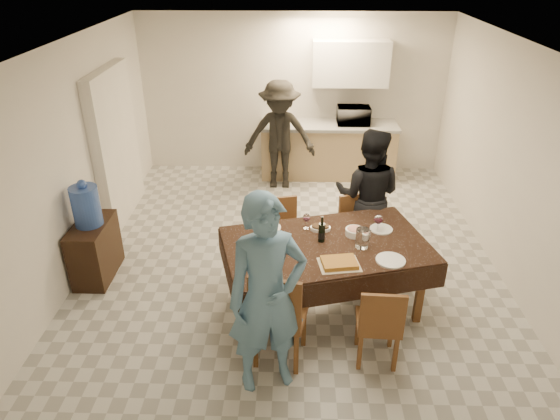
{
  "coord_description": "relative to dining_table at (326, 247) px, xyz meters",
  "views": [
    {
      "loc": [
        0.01,
        -5.19,
        3.48
      ],
      "look_at": [
        -0.12,
        -0.3,
        0.88
      ],
      "focal_mm": 32.0,
      "sensor_mm": 36.0,
      "label": 1
    }
  ],
  "objects": [
    {
      "name": "wall_left",
      "position": [
        -2.87,
        0.86,
        0.54
      ],
      "size": [
        0.02,
        6.0,
        2.6
      ],
      "primitive_type": "cube",
      "color": "silver",
      "rests_on": "floor"
    },
    {
      "name": "ceiling",
      "position": [
        -0.37,
        0.86,
        1.84
      ],
      "size": [
        5.0,
        6.0,
        0.02
      ],
      "primitive_type": "cube",
      "color": "white",
      "rests_on": "wall_back"
    },
    {
      "name": "person_near",
      "position": [
        -0.55,
        -1.05,
        0.16
      ],
      "size": [
        0.78,
        0.63,
        1.86
      ],
      "primitive_type": "imported",
      "rotation": [
        0.0,
        0.0,
        0.32
      ],
      "color": "#5B89AD",
      "rests_on": "floor"
    },
    {
      "name": "chair_far_left",
      "position": [
        -0.45,
        0.67,
        -0.24
      ],
      "size": [
        0.47,
        0.48,
        0.47
      ],
      "rotation": [
        0.0,
        0.0,
        3.37
      ],
      "color": "brown",
      "rests_on": "floor"
    },
    {
      "name": "chair_far_right",
      "position": [
        0.45,
        0.66,
        -0.21
      ],
      "size": [
        0.52,
        0.53,
        0.49
      ],
      "rotation": [
        0.0,
        0.0,
        3.44
      ],
      "color": "brown",
      "rests_on": "floor"
    },
    {
      "name": "plate_near_right",
      "position": [
        0.6,
        -0.3,
        0.05
      ],
      "size": [
        0.29,
        0.29,
        0.02
      ],
      "primitive_type": "cylinder",
      "color": "white",
      "rests_on": "dining_table"
    },
    {
      "name": "wine_glass_b",
      "position": [
        0.55,
        0.25,
        0.14
      ],
      "size": [
        0.09,
        0.09,
        0.21
      ],
      "primitive_type": null,
      "color": "white",
      "rests_on": "dining_table"
    },
    {
      "name": "chair_near_right",
      "position": [
        0.45,
        -0.83,
        -0.23
      ],
      "size": [
        0.42,
        0.42,
        0.47
      ],
      "rotation": [
        0.0,
        0.0,
        -0.05
      ],
      "color": "brown",
      "rests_on": "floor"
    },
    {
      "name": "water_jug",
      "position": [
        -2.65,
        0.52,
        0.16
      ],
      "size": [
        0.31,
        0.31,
        0.46
      ],
      "primitive_type": "cylinder",
      "color": "#3F68CF",
      "rests_on": "console"
    },
    {
      "name": "wine_glass_c",
      "position": [
        -0.2,
        0.3,
        0.13
      ],
      "size": [
        0.08,
        0.08,
        0.18
      ],
      "primitive_type": null,
      "color": "white",
      "rests_on": "dining_table"
    },
    {
      "name": "wine_glass_a",
      "position": [
        -0.55,
        -0.25,
        0.13
      ],
      "size": [
        0.08,
        0.08,
        0.18
      ],
      "primitive_type": null,
      "color": "white",
      "rests_on": "dining_table"
    },
    {
      "name": "upper_cabinet",
      "position": [
        0.53,
        3.68,
        1.09
      ],
      "size": [
        1.2,
        0.34,
        0.7
      ],
      "primitive_type": "cube",
      "color": "silver",
      "rests_on": "wall_back"
    },
    {
      "name": "plate_far_right",
      "position": [
        0.6,
        0.3,
        0.04
      ],
      "size": [
        0.24,
        0.24,
        0.01
      ],
      "primitive_type": "cylinder",
      "color": "white",
      "rests_on": "dining_table"
    },
    {
      "name": "salad_bowl",
      "position": [
        0.3,
        0.18,
        0.07
      ],
      "size": [
        0.19,
        0.19,
        0.07
      ],
      "primitive_type": "cylinder",
      "color": "white",
      "rests_on": "dining_table"
    },
    {
      "name": "stub_partition",
      "position": [
        -2.79,
        2.06,
        0.29
      ],
      "size": [
        0.15,
        1.4,
        2.1
      ],
      "primitive_type": "cube",
      "color": "white",
      "rests_on": "floor"
    },
    {
      "name": "floor",
      "position": [
        -0.37,
        0.86,
        -0.76
      ],
      "size": [
        5.0,
        6.0,
        0.02
      ],
      "primitive_type": "cube",
      "color": "beige",
      "rests_on": "ground"
    },
    {
      "name": "wall_back",
      "position": [
        -0.37,
        3.86,
        0.54
      ],
      "size": [
        5.0,
        0.02,
        2.6
      ],
      "primitive_type": "cube",
      "color": "silver",
      "rests_on": "floor"
    },
    {
      "name": "wall_front",
      "position": [
        -0.37,
        -2.14,
        0.54
      ],
      "size": [
        5.0,
        0.02,
        2.6
      ],
      "primitive_type": "cube",
      "color": "silver",
      "rests_on": "floor"
    },
    {
      "name": "person_far",
      "position": [
        0.55,
        1.05,
        0.07
      ],
      "size": [
        0.95,
        0.82,
        1.67
      ],
      "primitive_type": "imported",
      "rotation": [
        0.0,
        0.0,
        2.87
      ],
      "color": "black",
      "rests_on": "floor"
    },
    {
      "name": "microwave",
      "position": [
        0.62,
        3.54,
        0.29
      ],
      "size": [
        0.52,
        0.35,
        0.29
      ],
      "primitive_type": "imported",
      "rotation": [
        0.0,
        0.0,
        3.14
      ],
      "color": "silver",
      "rests_on": "kitchen_worktop"
    },
    {
      "name": "mushroom_dish",
      "position": [
        -0.05,
        0.28,
        0.05
      ],
      "size": [
        0.2,
        0.2,
        0.03
      ],
      "primitive_type": "cylinder",
      "color": "white",
      "rests_on": "dining_table"
    },
    {
      "name": "wall_right",
      "position": [
        2.13,
        0.86,
        0.54
      ],
      "size": [
        0.02,
        6.0,
        2.6
      ],
      "primitive_type": "cube",
      "color": "silver",
      "rests_on": "floor"
    },
    {
      "name": "plate_far_left",
      "position": [
        -0.6,
        0.3,
        0.04
      ],
      "size": [
        0.26,
        0.26,
        0.01
      ],
      "primitive_type": "cylinder",
      "color": "white",
      "rests_on": "dining_table"
    },
    {
      "name": "chair_near_left",
      "position": [
        -0.45,
        -0.85,
        -0.13
      ],
      "size": [
        0.55,
        0.56,
        0.56
      ],
      "rotation": [
        0.0,
        0.0,
        -0.2
      ],
      "color": "brown",
      "rests_on": "floor"
    },
    {
      "name": "plate_near_left",
      "position": [
        -0.6,
        -0.3,
        0.04
      ],
      "size": [
        0.24,
        0.24,
        0.01
      ],
      "primitive_type": "cylinder",
      "color": "white",
      "rests_on": "dining_table"
    },
    {
      "name": "water_pitcher",
      "position": [
        0.35,
        -0.05,
        0.14
      ],
      "size": [
        0.13,
        0.13,
        0.2
      ],
      "primitive_type": "cylinder",
      "color": "white",
      "rests_on": "dining_table"
    },
    {
      "name": "kitchen_base_cabinet",
      "position": [
        0.23,
        3.54,
        -0.33
      ],
      "size": [
        2.2,
        0.6,
        0.86
      ],
      "primitive_type": "cube",
      "color": "tan",
      "rests_on": "floor"
    },
    {
      "name": "wine_bottle",
      "position": [
        -0.05,
        0.05,
        0.18
      ],
      "size": [
        0.07,
        0.07,
        0.28
      ],
      "primitive_type": null,
      "color": "black",
      "rests_on": "dining_table"
    },
    {
      "name": "console",
      "position": [
        -2.65,
        0.52,
        -0.42
      ],
      "size": [
        0.37,
        0.75,
        0.69
      ],
      "primitive_type": "cube",
      "color": "black",
      "rests_on": "floor"
    },
    {
      "name": "kitchen_worktop",
      "position": [
        0.23,
        3.54,
        0.12
      ],
      "size": [
        2.24,
        0.64,
        0.05
      ],
      "primitive_type": "cube",
      "color": "#989894",
      "rests_on": "kitchen_base_cabinet"
    },
    {
      "name": "person_kitchen",
      "position": [
        -0.57,
        3.09,
        0.1
      ],
      "size": [
        1.11,
        0.64,
        1.72
      ],
      "primitive_type": "imported",
      "color": "black",
      "rests_on": "floor"
    },
    {
      "name": "dining_table",
      "position": [
        0.0,
        0.0,
        0.0
      ],
      "size": [
        2.29,
        1.68,
        0.8
      ],
      "rotation": [
        0.0,
        0.0,
        0.26
      ],
      "color": "black",
      "rests_on": "floor"
    },
    {
      "name": "savoury_tart",
      "position": [
        0.1,
        -0.38,
        0.06
      ],
      "size": [
        0.42,
        0.34,
        0.05
      ],
      "primitive_type": "cube",
      "rotation": [
        0.0,
        0.0,
        0.16
      ],
      "color": "#B78935",
      "rests_on": "dining_table"
    }
  ]
}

